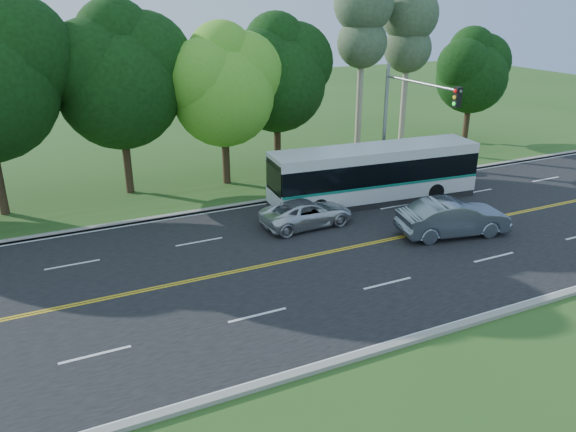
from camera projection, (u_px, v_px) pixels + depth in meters
name	position (u px, v px, depth m)	size (l,w,h in m)	color
ground	(352.00, 248.00, 25.10)	(120.00, 120.00, 0.00)	#2A541C
road	(352.00, 247.00, 25.09)	(60.00, 14.00, 0.02)	black
curb_north	(284.00, 198.00, 31.09)	(60.00, 0.30, 0.15)	gray
curb_south	(462.00, 325.00, 19.05)	(60.00, 0.30, 0.15)	gray
grass_verge	(271.00, 188.00, 32.65)	(60.00, 4.00, 0.10)	#2A541C
lane_markings	(350.00, 248.00, 25.05)	(57.60, 13.82, 0.00)	gold
tree_row	(161.00, 70.00, 30.80)	(44.70, 9.10, 13.84)	black
bougainvillea_hedge	(383.00, 166.00, 34.55)	(9.50, 2.25, 1.50)	#A10D15
traffic_signal	(406.00, 111.00, 30.52)	(0.42, 6.10, 7.00)	gray
transit_bus	(374.00, 175.00, 30.25)	(11.67, 3.43, 3.01)	silver
sedan	(453.00, 218.00, 26.11)	(1.81, 5.20, 1.71)	slate
suv	(307.00, 213.00, 27.29)	(2.12, 4.60, 1.28)	silver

